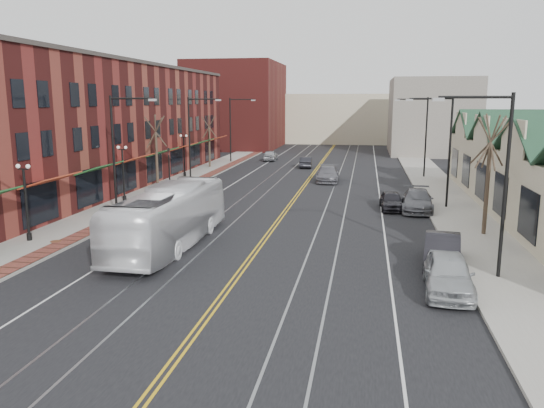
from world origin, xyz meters
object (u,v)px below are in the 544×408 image
at_px(parked_suv, 140,221).
at_px(parked_car_b, 442,250).
at_px(parked_car_c, 417,200).
at_px(parked_car_a, 448,274).
at_px(transit_bus, 169,217).
at_px(parked_car_d, 391,201).

bearing_deg(parked_suv, parked_car_b, 171.33).
distance_m(parked_car_b, parked_car_c, 13.12).
relative_size(parked_suv, parked_car_a, 1.16).
xyz_separation_m(transit_bus, parked_suv, (-2.75, 2.33, -0.87)).
relative_size(transit_bus, parked_car_c, 2.23).
relative_size(parked_car_a, parked_car_c, 0.90).
bearing_deg(parked_car_d, transit_bus, -137.15).
xyz_separation_m(parked_car_c, parked_car_d, (-1.80, 0.13, -0.09)).
relative_size(parked_car_a, parked_car_d, 1.21).
xyz_separation_m(parked_suv, parked_car_b, (16.80, -3.27, -0.01)).
height_order(parked_car_a, parked_car_d, parked_car_a).
bearing_deg(parked_car_c, transit_bus, -135.64).
bearing_deg(parked_car_c, parked_suv, -146.19).
bearing_deg(parked_car_d, parked_suv, -148.67).
bearing_deg(parked_car_b, transit_bus, -176.16).
bearing_deg(parked_car_d, parked_car_a, -87.06).
distance_m(parked_suv, parked_car_c, 19.47).
bearing_deg(parked_car_a, parked_suv, 160.89).
relative_size(parked_suv, parked_car_c, 1.05).
height_order(parked_suv, parked_car_a, parked_car_a).
height_order(parked_car_b, parked_car_d, parked_car_b).
height_order(transit_bus, parked_car_b, transit_bus).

